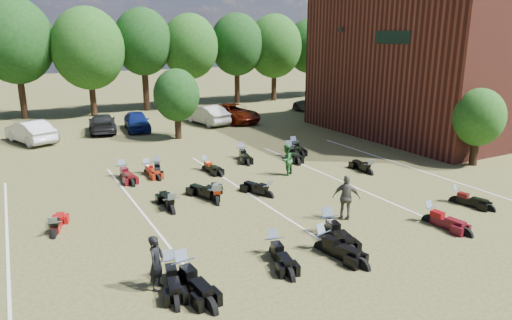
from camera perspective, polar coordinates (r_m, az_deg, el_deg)
ground at (r=20.73m, az=10.08°, el=-5.11°), size 160.00×160.00×0.00m
car_1 at (r=34.77m, az=-26.41°, el=3.19°), size 3.20×4.96×1.54m
car_2 at (r=35.42m, az=-25.80°, el=3.27°), size 2.94×5.04×1.32m
car_3 at (r=36.57m, az=-18.66°, el=4.40°), size 2.65×5.01×1.38m
car_4 at (r=36.48m, az=-14.67°, el=4.74°), size 2.23×4.43×1.45m
car_5 at (r=37.98m, az=-6.15°, el=5.64°), size 2.45×4.93×1.55m
car_6 at (r=38.77m, az=-2.83°, el=5.88°), size 3.36×5.78×1.51m
car_7 at (r=43.79m, az=7.48°, el=6.92°), size 2.67×5.61×1.58m
person_black at (r=13.80m, az=-12.35°, el=-12.42°), size 0.71×0.72×1.67m
person_green at (r=23.99m, az=3.82°, el=0.01°), size 1.00×0.92×1.65m
person_grey at (r=18.56m, az=11.23°, el=-4.62°), size 1.11×1.06×1.85m
motorcycle_0 at (r=14.41m, az=-9.04°, el=-14.74°), size 0.98×2.52×1.38m
motorcycle_1 at (r=14.64m, az=-10.65°, el=-14.30°), size 1.15×2.30×1.23m
motorcycle_2 at (r=15.75m, az=2.23°, el=-11.76°), size 1.15×2.31×1.23m
motorcycle_3 at (r=16.22m, az=8.24°, el=-11.07°), size 1.22×2.42×1.29m
motorcycle_4 at (r=17.46m, az=8.96°, el=-9.11°), size 1.29×2.64×1.41m
motorcycle_5 at (r=22.17m, az=23.63°, el=-4.85°), size 1.15×2.09×1.11m
motorcycle_6 at (r=19.53m, az=20.80°, el=-7.25°), size 0.92×2.23×1.21m
motorcycle_7 at (r=18.62m, az=-23.82°, el=-8.70°), size 1.15×2.09×1.11m
motorcycle_8 at (r=20.23m, az=-4.83°, el=-5.45°), size 1.43×2.38×1.27m
motorcycle_9 at (r=19.52m, az=-10.43°, el=-6.46°), size 0.81×2.24×1.23m
motorcycle_10 at (r=20.57m, az=-5.26°, el=-5.10°), size 1.39×2.29×1.22m
motorcycle_11 at (r=20.96m, az=1.56°, el=-4.64°), size 1.33×2.21×1.17m
motorcycle_12 at (r=25.03m, az=13.97°, el=-1.73°), size 0.88×2.14×1.16m
motorcycle_14 at (r=24.84m, az=-16.30°, el=-2.03°), size 0.85×2.32×1.27m
motorcycle_15 at (r=25.13m, az=-13.44°, el=-1.63°), size 0.89×2.07×1.12m
motorcycle_16 at (r=25.40m, az=-12.22°, el=-1.37°), size 1.17×2.14×1.14m
motorcycle_17 at (r=25.22m, az=-6.34°, el=-1.23°), size 0.95×2.08×1.12m
motorcycle_18 at (r=27.52m, az=-1.84°, el=0.29°), size 1.25×2.38×1.27m
motorcycle_19 at (r=29.35m, az=4.71°, el=1.21°), size 1.21×2.34×1.24m
motorcycle_20 at (r=27.82m, az=4.14°, el=0.42°), size 1.39×2.55×1.36m
brick_building at (r=41.93m, az=27.00°, el=11.31°), size 25.40×15.20×10.70m
tree_line at (r=45.50m, az=-14.54°, el=13.88°), size 56.00×6.00×9.79m
young_tree_near_building at (r=28.23m, az=26.08°, el=4.82°), size 2.80×2.80×4.16m
young_tree_midfield at (r=32.51m, az=-9.89°, el=7.98°), size 3.20×3.20×4.70m
parking_lines at (r=21.55m, az=-1.21°, el=-4.04°), size 20.10×14.00×0.01m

